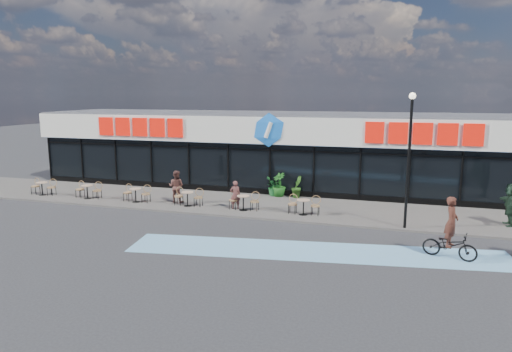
% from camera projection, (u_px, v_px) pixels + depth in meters
% --- Properties ---
extents(ground, '(120.00, 120.00, 0.00)m').
position_uv_depth(ground, '(228.00, 231.00, 19.48)').
color(ground, '#28282B').
rests_on(ground, ground).
extents(sidewalk, '(44.00, 5.00, 0.10)m').
position_uv_depth(sidewalk, '(257.00, 205.00, 23.71)').
color(sidewalk, '#53504A').
rests_on(sidewalk, ground).
extents(bike_lane, '(14.17, 4.13, 0.01)m').
position_uv_depth(bike_lane, '(315.00, 251.00, 16.94)').
color(bike_lane, '#69A1C7').
rests_on(bike_lane, ground).
extents(building, '(30.60, 6.57, 4.75)m').
position_uv_depth(building, '(282.00, 150.00, 28.43)').
color(building, black).
rests_on(building, ground).
extents(lamp_post, '(0.28, 0.28, 5.73)m').
position_uv_depth(lamp_post, '(409.00, 150.00, 19.00)').
color(lamp_post, black).
rests_on(lamp_post, sidewalk).
extents(bistro_set_0, '(1.54, 0.62, 0.90)m').
position_uv_depth(bistro_set_0, '(43.00, 187.00, 25.90)').
color(bistro_set_0, tan).
rests_on(bistro_set_0, sidewalk).
extents(bistro_set_1, '(1.54, 0.62, 0.90)m').
position_uv_depth(bistro_set_1, '(88.00, 190.00, 25.06)').
color(bistro_set_1, tan).
rests_on(bistro_set_1, sidewalk).
extents(bistro_set_2, '(1.54, 0.62, 0.90)m').
position_uv_depth(bistro_set_2, '(137.00, 193.00, 24.21)').
color(bistro_set_2, tan).
rests_on(bistro_set_2, sidewalk).
extents(bistro_set_3, '(1.54, 0.62, 0.90)m').
position_uv_depth(bistro_set_3, '(188.00, 197.00, 23.37)').
color(bistro_set_3, tan).
rests_on(bistro_set_3, sidewalk).
extents(bistro_set_4, '(1.54, 0.62, 0.90)m').
position_uv_depth(bistro_set_4, '(244.00, 201.00, 22.53)').
color(bistro_set_4, tan).
rests_on(bistro_set_4, sidewalk).
extents(bistro_set_5, '(1.54, 0.62, 0.90)m').
position_uv_depth(bistro_set_5, '(304.00, 205.00, 21.68)').
color(bistro_set_5, tan).
rests_on(bistro_set_5, sidewalk).
extents(potted_plant_left, '(0.84, 0.96, 1.07)m').
position_uv_depth(potted_plant_left, '(274.00, 187.00, 25.57)').
color(potted_plant_left, '#195824').
rests_on(potted_plant_left, sidewalk).
extents(potted_plant_mid, '(0.55, 0.68, 1.19)m').
position_uv_depth(potted_plant_mid, '(297.00, 187.00, 25.19)').
color(potted_plant_mid, '#234A15').
rests_on(potted_plant_mid, sidewalk).
extents(potted_plant_right, '(1.04, 1.04, 1.33)m').
position_uv_depth(potted_plant_right, '(279.00, 185.00, 25.47)').
color(potted_plant_right, '#174A15').
rests_on(potted_plant_right, sidewalk).
extents(patron_left, '(0.61, 0.51, 1.43)m').
position_uv_depth(patron_left, '(235.00, 195.00, 22.68)').
color(patron_left, '#562F2C').
rests_on(patron_left, sidewalk).
extents(patron_right, '(0.85, 0.68, 1.71)m').
position_uv_depth(patron_right, '(176.00, 186.00, 24.04)').
color(patron_right, '#512F29').
rests_on(patron_right, sidewalk).
extents(pedestrian_a, '(0.57, 1.76, 1.89)m').
position_uv_depth(pedestrian_a, '(511.00, 204.00, 19.80)').
color(pedestrian_a, black).
rests_on(pedestrian_a, sidewalk).
extents(cyclist_a, '(1.96, 1.16, 2.24)m').
position_uv_depth(cyclist_a, '(450.00, 238.00, 16.10)').
color(cyclist_a, black).
rests_on(cyclist_a, ground).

